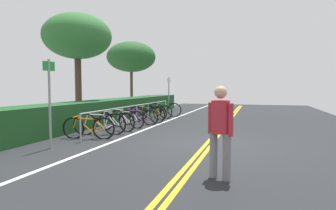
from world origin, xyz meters
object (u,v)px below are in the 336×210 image
bike_rack (137,110)px  bicycle_8 (165,110)px  bicycle_3 (127,119)px  bicycle_5 (147,114)px  tree_far_right (131,57)px  sign_post_near (49,95)px  bicycle_1 (100,124)px  bicycle_0 (89,128)px  bicycle_2 (116,121)px  bicycle_6 (150,113)px  bicycle_4 (138,117)px  pedestrian (220,126)px  bicycle_7 (157,112)px  sign_post_far (169,92)px  tree_mid (77,37)px

bike_rack → bicycle_8: (3.65, -0.10, -0.26)m
bike_rack → bicycle_3: (-0.88, 0.04, -0.29)m
bicycle_5 → tree_far_right: size_ratio=0.38×
sign_post_near → tree_far_right: bearing=15.2°
bicycle_5 → bike_rack: bearing=171.7°
bicycle_8 → bicycle_1: bearing=177.8°
bicycle_0 → bicycle_2: bicycle_2 is taller
bicycle_3 → bicycle_6: size_ratio=1.02×
bicycle_0 → bicycle_3: bearing=-1.1°
bicycle_0 → bicycle_4: size_ratio=0.98×
bicycle_1 → tree_far_right: 11.95m
bicycle_3 → bicycle_4: size_ratio=0.98×
bicycle_5 → pedestrian: size_ratio=1.13×
bicycle_8 → bicycle_7: bearing=174.5°
bicycle_5 → pedestrian: (-7.19, -4.13, 0.55)m
bike_rack → sign_post_far: (5.09, 0.10, 0.69)m
bicycle_8 → sign_post_near: size_ratio=0.77×
bicycle_0 → bicycle_5: size_ratio=0.91×
bicycle_4 → tree_mid: size_ratio=0.34×
sign_post_near → bicycle_6: bearing=-1.7°
bicycle_8 → pedestrian: 10.84m
bicycle_1 → bicycle_3: size_ratio=1.01×
bicycle_3 → bike_rack: bearing=-2.5°
bicycle_3 → sign_post_near: (-4.21, 0.22, 1.04)m
bicycle_8 → bicycle_6: bearing=175.1°
bicycle_7 → tree_mid: bearing=126.1°
bicycle_3 → pedestrian: (-5.47, -4.29, 0.58)m
bike_rack → bicycle_5: bearing=-8.3°
bicycle_0 → bicycle_5: (4.40, -0.21, 0.03)m
tree_far_right → bicycle_1: bearing=-161.3°
bicycle_5 → sign_post_near: (-5.93, 0.38, 1.01)m
pedestrian → bicycle_2: bearing=43.3°
sign_post_near → sign_post_far: size_ratio=1.06×
bicycle_8 → sign_post_near: (-8.74, 0.36, 1.02)m
bicycle_5 → bicycle_8: size_ratio=1.03×
bicycle_7 → sign_post_near: sign_post_near is taller
bicycle_8 → tree_far_right: bearing=41.6°
bicycle_3 → tree_mid: bearing=67.3°
bicycle_2 → sign_post_far: bearing=0.4°
bicycle_3 → pedestrian: bearing=-141.9°
bicycle_2 → bicycle_3: 0.89m
bicycle_6 → sign_post_far: size_ratio=0.75×
bicycle_2 → tree_mid: size_ratio=0.34×
bicycle_0 → sign_post_near: sign_post_near is taller
bike_rack → bicycle_6: size_ratio=5.09×
bike_rack → tree_mid: tree_mid is taller
bicycle_5 → bicycle_3: bearing=174.6°
bicycle_3 → tree_far_right: size_ratio=0.34×
bicycle_4 → tree_far_right: (8.12, 3.93, 3.43)m
bicycle_5 → bicycle_7: bicycle_5 is taller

